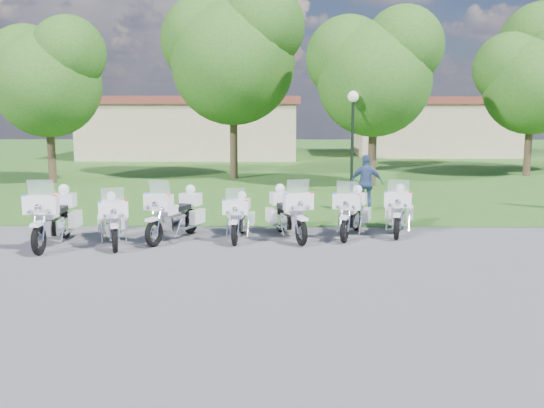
{
  "coord_description": "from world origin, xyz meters",
  "views": [
    {
      "loc": [
        0.05,
        -13.98,
        3.37
      ],
      "look_at": [
        -0.17,
        1.2,
        0.95
      ],
      "focal_mm": 40.0,
      "sensor_mm": 36.0,
      "label": 1
    }
  ],
  "objects_px": {
    "motorcycle_1": "(113,219)",
    "motorcycle_3": "(239,216)",
    "motorcycle_0": "(54,216)",
    "motorcycle_4": "(289,212)",
    "lamp_post": "(353,116)",
    "bystander_c": "(366,183)",
    "motorcycle_6": "(399,209)",
    "motorcycle_2": "(176,213)",
    "motorcycle_5": "(352,212)"
  },
  "relations": [
    {
      "from": "motorcycle_2",
      "to": "motorcycle_3",
      "type": "xyz_separation_m",
      "value": [
        1.63,
        0.07,
        -0.09
      ]
    },
    {
      "from": "motorcycle_2",
      "to": "motorcycle_5",
      "type": "xyz_separation_m",
      "value": [
        4.61,
        0.47,
        -0.03
      ]
    },
    {
      "from": "motorcycle_3",
      "to": "lamp_post",
      "type": "height_order",
      "value": "lamp_post"
    },
    {
      "from": "motorcycle_2",
      "to": "motorcycle_4",
      "type": "xyz_separation_m",
      "value": [
        2.92,
        0.19,
        -0.0
      ]
    },
    {
      "from": "motorcycle_2",
      "to": "motorcycle_0",
      "type": "bearing_deg",
      "value": 37.09
    },
    {
      "from": "motorcycle_1",
      "to": "motorcycle_3",
      "type": "relative_size",
      "value": 1.04
    },
    {
      "from": "motorcycle_4",
      "to": "motorcycle_1",
      "type": "bearing_deg",
      "value": -6.57
    },
    {
      "from": "motorcycle_1",
      "to": "motorcycle_2",
      "type": "xyz_separation_m",
      "value": [
        1.46,
        0.66,
        0.05
      ]
    },
    {
      "from": "motorcycle_4",
      "to": "bystander_c",
      "type": "distance_m",
      "value": 4.87
    },
    {
      "from": "motorcycle_6",
      "to": "motorcycle_3",
      "type": "bearing_deg",
      "value": 23.57
    },
    {
      "from": "motorcycle_3",
      "to": "lamp_post",
      "type": "bearing_deg",
      "value": -111.31
    },
    {
      "from": "lamp_post",
      "to": "bystander_c",
      "type": "distance_m",
      "value": 4.74
    },
    {
      "from": "motorcycle_6",
      "to": "lamp_post",
      "type": "xyz_separation_m",
      "value": [
        -0.39,
        7.7,
        2.4
      ]
    },
    {
      "from": "motorcycle_5",
      "to": "motorcycle_1",
      "type": "bearing_deg",
      "value": 28.28
    },
    {
      "from": "lamp_post",
      "to": "motorcycle_2",
      "type": "bearing_deg",
      "value": -122.89
    },
    {
      "from": "motorcycle_4",
      "to": "bystander_c",
      "type": "xyz_separation_m",
      "value": [
        2.59,
        4.12,
        0.25
      ]
    },
    {
      "from": "motorcycle_2",
      "to": "motorcycle_6",
      "type": "bearing_deg",
      "value": -149.33
    },
    {
      "from": "lamp_post",
      "to": "bystander_c",
      "type": "bearing_deg",
      "value": -90.22
    },
    {
      "from": "motorcycle_0",
      "to": "motorcycle_6",
      "type": "bearing_deg",
      "value": -170.85
    },
    {
      "from": "motorcycle_0",
      "to": "motorcycle_3",
      "type": "height_order",
      "value": "motorcycle_0"
    },
    {
      "from": "motorcycle_2",
      "to": "motorcycle_3",
      "type": "bearing_deg",
      "value": -154.98
    },
    {
      "from": "motorcycle_0",
      "to": "motorcycle_3",
      "type": "relative_size",
      "value": 1.23
    },
    {
      "from": "motorcycle_5",
      "to": "bystander_c",
      "type": "xyz_separation_m",
      "value": [
        0.9,
        3.84,
        0.28
      ]
    },
    {
      "from": "motorcycle_3",
      "to": "motorcycle_4",
      "type": "height_order",
      "value": "motorcycle_4"
    },
    {
      "from": "lamp_post",
      "to": "motorcycle_3",
      "type": "bearing_deg",
      "value": -114.68
    },
    {
      "from": "motorcycle_1",
      "to": "motorcycle_3",
      "type": "height_order",
      "value": "motorcycle_1"
    },
    {
      "from": "motorcycle_1",
      "to": "bystander_c",
      "type": "height_order",
      "value": "bystander_c"
    },
    {
      "from": "motorcycle_6",
      "to": "bystander_c",
      "type": "bearing_deg",
      "value": -70.01
    },
    {
      "from": "motorcycle_0",
      "to": "motorcycle_2",
      "type": "bearing_deg",
      "value": -166.57
    },
    {
      "from": "motorcycle_0",
      "to": "lamp_post",
      "type": "xyz_separation_m",
      "value": [
        8.41,
        9.3,
        2.32
      ]
    },
    {
      "from": "motorcycle_4",
      "to": "bystander_c",
      "type": "relative_size",
      "value": 1.27
    },
    {
      "from": "motorcycle_1",
      "to": "lamp_post",
      "type": "xyz_separation_m",
      "value": [
        6.98,
        9.21,
        2.41
      ]
    },
    {
      "from": "motorcycle_4",
      "to": "motorcycle_5",
      "type": "height_order",
      "value": "motorcycle_4"
    },
    {
      "from": "motorcycle_0",
      "to": "motorcycle_4",
      "type": "bearing_deg",
      "value": -171.98
    },
    {
      "from": "motorcycle_1",
      "to": "motorcycle_3",
      "type": "xyz_separation_m",
      "value": [
        3.09,
        0.73,
        -0.04
      ]
    },
    {
      "from": "motorcycle_3",
      "to": "motorcycle_6",
      "type": "bearing_deg",
      "value": -166.33
    },
    {
      "from": "motorcycle_1",
      "to": "motorcycle_2",
      "type": "bearing_deg",
      "value": -172.84
    },
    {
      "from": "motorcycle_3",
      "to": "motorcycle_5",
      "type": "bearing_deg",
      "value": -169.05
    },
    {
      "from": "motorcycle_3",
      "to": "motorcycle_5",
      "type": "xyz_separation_m",
      "value": [
        2.98,
        0.4,
        0.06
      ]
    },
    {
      "from": "motorcycle_5",
      "to": "motorcycle_6",
      "type": "xyz_separation_m",
      "value": [
        1.31,
        0.38,
        -0.0
      ]
    },
    {
      "from": "motorcycle_5",
      "to": "lamp_post",
      "type": "distance_m",
      "value": 8.48
    },
    {
      "from": "motorcycle_6",
      "to": "motorcycle_1",
      "type": "bearing_deg",
      "value": 24.87
    },
    {
      "from": "motorcycle_2",
      "to": "lamp_post",
      "type": "bearing_deg",
      "value": -100.4
    },
    {
      "from": "motorcycle_6",
      "to": "bystander_c",
      "type": "distance_m",
      "value": 3.49
    },
    {
      "from": "motorcycle_1",
      "to": "lamp_post",
      "type": "height_order",
      "value": "lamp_post"
    },
    {
      "from": "motorcycle_2",
      "to": "motorcycle_3",
      "type": "relative_size",
      "value": 1.09
    },
    {
      "from": "motorcycle_0",
      "to": "motorcycle_4",
      "type": "relative_size",
      "value": 1.1
    },
    {
      "from": "motorcycle_5",
      "to": "bystander_c",
      "type": "distance_m",
      "value": 3.95
    },
    {
      "from": "motorcycle_5",
      "to": "motorcycle_6",
      "type": "relative_size",
      "value": 0.99
    },
    {
      "from": "motorcycle_3",
      "to": "motorcycle_6",
      "type": "distance_m",
      "value": 4.36
    }
  ]
}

